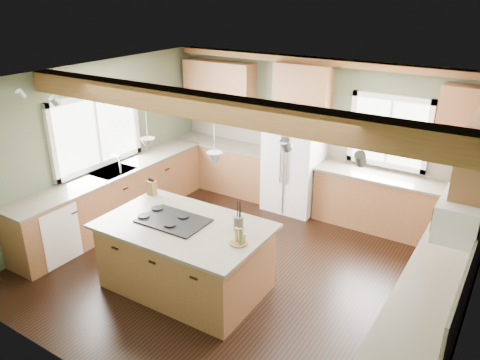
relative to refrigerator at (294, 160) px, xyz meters
The scene contains 35 objects.
floor 2.32m from the refrigerator, 81.95° to the right, with size 5.60×5.60×0.00m, color black.
ceiling 2.73m from the refrigerator, 81.95° to the right, with size 5.60×5.60×0.00m, color silver.
wall_back 0.63m from the refrigerator, 51.71° to the left, with size 5.60×5.60×0.00m, color #49523A.
wall_left 3.30m from the refrigerator, 139.70° to the right, with size 5.00×5.00×0.00m, color #49523A.
wall_right 3.78m from the refrigerator, 34.37° to the right, with size 5.00×5.00×0.00m, color #49523A.
ceiling_beam 3.30m from the refrigerator, 84.06° to the right, with size 5.55×0.26×0.26m, color #563818.
soffit_trim 1.69m from the refrigerator, 43.03° to the left, with size 5.55×0.20×0.10m, color #563818.
backsplash_back 0.57m from the refrigerator, 50.58° to the left, with size 5.58×0.03×0.58m, color brown.
backsplash_right 3.73m from the refrigerator, 33.86° to the right, with size 0.03×3.70×0.58m, color brown.
base_cab_back_left 1.56m from the refrigerator, behind, with size 2.02×0.60×0.88m, color brown.
counter_back_left 1.49m from the refrigerator, behind, with size 2.06×0.64×0.04m, color #4D4738.
base_cab_back_right 1.85m from the refrigerator, ahead, with size 2.62×0.60×0.88m, color brown.
counter_back_right 1.79m from the refrigerator, ahead, with size 2.66×0.64×0.04m, color #4D4738.
base_cab_left 3.06m from the refrigerator, 136.74° to the right, with size 0.60×3.70×0.88m, color brown.
counter_left 3.02m from the refrigerator, 136.74° to the right, with size 0.64×3.74×0.04m, color #4D4738.
base_cab_right 3.51m from the refrigerator, 36.47° to the right, with size 0.60×3.70×0.88m, color brown.
counter_right 3.48m from the refrigerator, 36.47° to the right, with size 0.64×3.74×0.04m, color #4D4738.
upper_cab_back_left 2.00m from the refrigerator, behind, with size 1.40×0.35×0.90m, color brown.
upper_cab_over_fridge 1.27m from the refrigerator, 90.00° to the left, with size 0.96×0.35×0.70m, color brown.
upper_cab_back_corner 2.81m from the refrigerator, ahead, with size 0.90×0.35×0.90m, color brown.
window_left 3.30m from the refrigerator, 140.15° to the right, with size 0.04×1.60×1.05m, color white.
window_back 1.63m from the refrigerator, 13.94° to the left, with size 1.10×0.04×1.00m, color white.
sink 3.02m from the refrigerator, 136.74° to the right, with size 0.50×0.65×0.03m, color #262628.
faucet 2.90m from the refrigerator, 134.30° to the right, with size 0.02×0.02×0.28m, color #B2B2B7.
dishwasher 4.05m from the refrigerator, 123.02° to the right, with size 0.60×0.60×0.84m, color white.
microwave 3.66m from the refrigerator, 37.00° to the right, with size 0.40×0.70×0.38m, color white.
pendant_left 3.11m from the refrigerator, 101.41° to the right, with size 0.18×0.18×0.16m, color #B2B2B7.
pendant_right 3.06m from the refrigerator, 82.10° to the right, with size 0.18×0.18×0.16m, color #B2B2B7.
refrigerator is the anchor object (origin of this frame).
island 2.92m from the refrigerator, 91.83° to the right, with size 1.96×1.20×0.88m, color brown.
island_top 2.88m from the refrigerator, 91.83° to the right, with size 2.09×1.33×0.04m, color #4D4738.
cooktop 2.90m from the refrigerator, 95.07° to the right, with size 0.85×0.57×0.02m, color black.
knife_block 2.63m from the refrigerator, 113.24° to the right, with size 0.12×0.09×0.20m, color brown.
utensil_crock 2.66m from the refrigerator, 78.28° to the right, with size 0.12×0.12×0.16m, color #3F3932.
bottle_tray 2.99m from the refrigerator, 75.83° to the right, with size 0.22×0.22×0.20m, color brown, non-canonical shape.
Camera 1 is at (2.97, -4.72, 3.67)m, focal length 35.00 mm.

